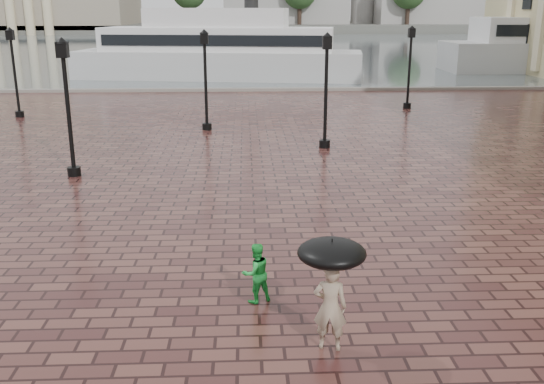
{
  "coord_description": "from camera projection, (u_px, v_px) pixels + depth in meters",
  "views": [
    {
      "loc": [
        -0.21,
        -10.01,
        5.37
      ],
      "look_at": [
        0.38,
        3.14,
        1.4
      ],
      "focal_mm": 40.0,
      "sensor_mm": 36.0,
      "label": 1
    }
  ],
  "objects": [
    {
      "name": "ground",
      "position": [
        259.0,
        314.0,
        11.13
      ],
      "size": [
        300.0,
        300.0,
        0.0
      ],
      "primitive_type": "plane",
      "color": "#371A19",
      "rests_on": "ground"
    },
    {
      "name": "harbour_water",
      "position": [
        246.0,
        44.0,
        99.13
      ],
      "size": [
        240.0,
        240.0,
        0.0
      ],
      "primitive_type": "plane",
      "color": "#475256",
      "rests_on": "ground"
    },
    {
      "name": "quay_edge",
      "position": [
        248.0,
        91.0,
        41.74
      ],
      "size": [
        80.0,
        0.6,
        0.3
      ],
      "primitive_type": "cube",
      "color": "slate",
      "rests_on": "ground"
    },
    {
      "name": "far_shore",
      "position": [
        245.0,
        27.0,
        163.88
      ],
      "size": [
        300.0,
        60.0,
        2.0
      ],
      "primitive_type": "cube",
      "color": "#4C4C47",
      "rests_on": "ground"
    },
    {
      "name": "street_lamps",
      "position": [
        214.0,
        80.0,
        27.22
      ],
      "size": [
        21.44,
        14.44,
        4.4
      ],
      "color": "black",
      "rests_on": "ground"
    },
    {
      "name": "adult_pedestrian",
      "position": [
        330.0,
        307.0,
        9.81
      ],
      "size": [
        0.61,
        0.46,
        1.5
      ],
      "primitive_type": "imported",
      "rotation": [
        0.0,
        0.0,
        2.94
      ],
      "color": "gray",
      "rests_on": "ground"
    },
    {
      "name": "child_pedestrian",
      "position": [
        256.0,
        273.0,
        11.47
      ],
      "size": [
        0.71,
        0.64,
        1.18
      ],
      "primitive_type": "imported",
      "rotation": [
        0.0,
        0.0,
        3.57
      ],
      "color": "green",
      "rests_on": "ground"
    },
    {
      "name": "ferry_near",
      "position": [
        218.0,
        50.0,
        48.66
      ],
      "size": [
        23.51,
        9.1,
        7.52
      ],
      "rotation": [
        0.0,
        0.0,
        -0.16
      ],
      "color": "#BBBBBB",
      "rests_on": "ground"
    },
    {
      "name": "umbrella",
      "position": [
        332.0,
        253.0,
        9.54
      ],
      "size": [
        1.1,
        1.1,
        1.09
      ],
      "color": "black",
      "rests_on": "ground"
    }
  ]
}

